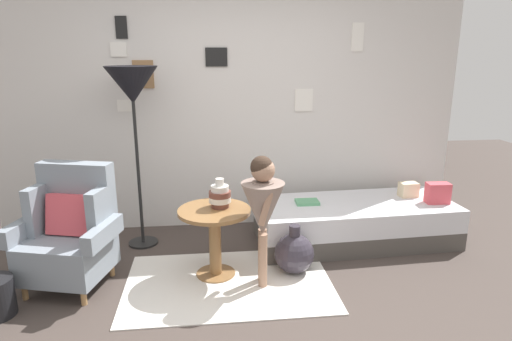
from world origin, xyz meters
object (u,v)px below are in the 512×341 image
at_px(floor_lamp, 132,90).
at_px(armchair, 70,232).
at_px(vase_striped, 220,196).
at_px(book_on_daybed, 307,202).
at_px(demijohn_near, 294,253).
at_px(side_table, 215,228).
at_px(daybed, 355,222).
at_px(person_child, 263,205).

bearing_deg(floor_lamp, armchair, -122.43).
height_order(vase_striped, book_on_daybed, vase_striped).
relative_size(book_on_daybed, demijohn_near, 0.52).
bearing_deg(side_table, armchair, 179.65).
bearing_deg(demijohn_near, daybed, 37.85).
distance_m(floor_lamp, demijohn_near, 2.03).
relative_size(armchair, book_on_daybed, 4.41).
xyz_separation_m(daybed, person_child, (-1.01, -0.73, 0.48)).
height_order(floor_lamp, book_on_daybed, floor_lamp).
height_order(vase_striped, floor_lamp, floor_lamp).
distance_m(vase_striped, floor_lamp, 1.28).
relative_size(side_table, vase_striped, 2.44).
bearing_deg(person_child, side_table, 153.40).
bearing_deg(side_table, vase_striped, 43.44).
height_order(vase_striped, demijohn_near, vase_striped).
bearing_deg(person_child, floor_lamp, 139.79).
relative_size(person_child, book_on_daybed, 4.85).
relative_size(armchair, demijohn_near, 2.29).
bearing_deg(vase_striped, armchair, -178.07).
relative_size(side_table, floor_lamp, 0.35).
xyz_separation_m(daybed, vase_striped, (-1.34, -0.49, 0.49)).
height_order(side_table, vase_striped, vase_striped).
xyz_separation_m(side_table, person_child, (0.37, -0.19, 0.25)).
relative_size(daybed, person_child, 1.82).
xyz_separation_m(vase_striped, person_child, (0.32, -0.23, -0.01)).
distance_m(vase_striped, demijohn_near, 0.80).
height_order(side_table, floor_lamp, floor_lamp).
bearing_deg(armchair, book_on_daybed, 15.49).
xyz_separation_m(armchair, daybed, (2.53, 0.53, -0.24)).
distance_m(armchair, floor_lamp, 1.34).
relative_size(daybed, book_on_daybed, 8.80).
bearing_deg(daybed, floor_lamp, 175.28).
relative_size(armchair, daybed, 0.50).
xyz_separation_m(armchair, side_table, (1.14, -0.01, -0.02)).
bearing_deg(person_child, demijohn_near, 29.76).
bearing_deg(vase_striped, person_child, -35.88).
distance_m(side_table, demijohn_near, 0.71).
height_order(daybed, demijohn_near, demijohn_near).
bearing_deg(demijohn_near, side_table, 178.31).
relative_size(vase_striped, person_child, 0.23).
xyz_separation_m(armchair, floor_lamp, (0.45, 0.71, 1.05)).
height_order(side_table, book_on_daybed, side_table).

